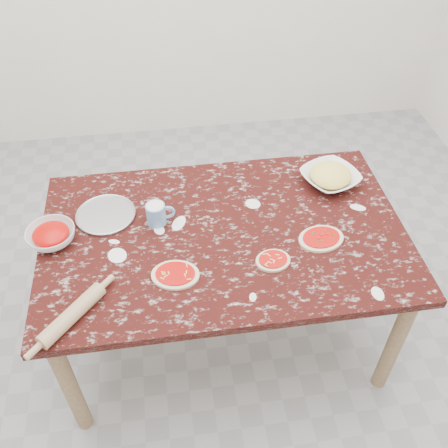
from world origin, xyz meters
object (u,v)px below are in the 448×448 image
Objects in this scene: sauce_bowl at (51,236)px; flour_mug at (157,214)px; pizza_tray at (106,215)px; worktable at (224,245)px; cheese_bowl at (330,178)px; rolling_pin at (72,315)px.

flour_mug is at bearing 6.66° from sauce_bowl.
worktable is at bearing -19.27° from pizza_tray.
cheese_bowl is 1.34m from rolling_pin.
worktable is 12.32× the size of flour_mug.
cheese_bowl is 2.01× the size of flour_mug.
sauce_bowl is at bearing -173.34° from flour_mug.
pizza_tray reaches higher than worktable.
worktable is 7.72× the size of sauce_bowl.
flour_mug reaches higher than sauce_bowl.
rolling_pin is (-1.18, -0.63, -0.00)m from cheese_bowl.
sauce_bowl is 0.79× the size of cheese_bowl.
flour_mug reaches higher than rolling_pin.
pizza_tray is 0.57m from rolling_pin.
flour_mug is at bearing 159.65° from worktable.
pizza_tray is 2.03× the size of flour_mug.
cheese_bowl is at bearing 28.18° from rolling_pin.
sauce_bowl is 0.44m from rolling_pin.
sauce_bowl reaches higher than worktable.
flour_mug reaches higher than pizza_tray.
rolling_pin is (-0.11, -0.55, 0.02)m from pizza_tray.
flour_mug is 0.59m from rolling_pin.
flour_mug is at bearing 54.77° from rolling_pin.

